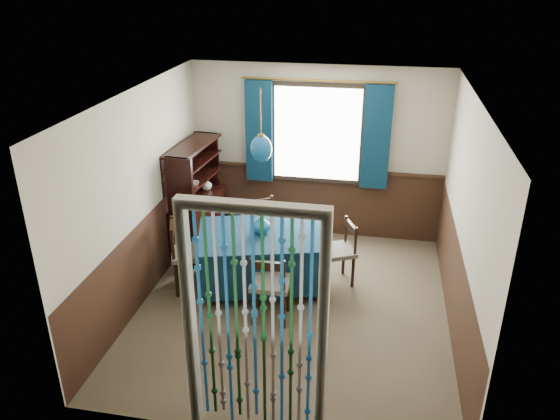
% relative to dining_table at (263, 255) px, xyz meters
% --- Properties ---
extents(floor, '(4.00, 4.00, 0.00)m').
position_rel_dining_table_xyz_m(floor, '(0.45, -0.37, -0.43)').
color(floor, brown).
rests_on(floor, ground).
extents(ceiling, '(4.00, 4.00, 0.00)m').
position_rel_dining_table_xyz_m(ceiling, '(0.45, -0.37, 2.07)').
color(ceiling, silver).
rests_on(ceiling, ground).
extents(wall_back, '(3.60, 0.00, 3.60)m').
position_rel_dining_table_xyz_m(wall_back, '(0.45, 1.63, 0.82)').
color(wall_back, '#BEB49B').
rests_on(wall_back, ground).
extents(wall_front, '(3.60, 0.00, 3.60)m').
position_rel_dining_table_xyz_m(wall_front, '(0.45, -2.37, 0.82)').
color(wall_front, '#BEB49B').
rests_on(wall_front, ground).
extents(wall_left, '(0.00, 4.00, 4.00)m').
position_rel_dining_table_xyz_m(wall_left, '(-1.35, -0.37, 0.82)').
color(wall_left, '#BEB49B').
rests_on(wall_left, ground).
extents(wall_right, '(0.00, 4.00, 4.00)m').
position_rel_dining_table_xyz_m(wall_right, '(2.25, -0.37, 0.82)').
color(wall_right, '#BEB49B').
rests_on(wall_right, ground).
extents(wainscot_back, '(3.60, 0.00, 3.60)m').
position_rel_dining_table_xyz_m(wainscot_back, '(0.45, 1.61, 0.07)').
color(wainscot_back, '#341E13').
rests_on(wainscot_back, ground).
extents(wainscot_front, '(3.60, 0.00, 3.60)m').
position_rel_dining_table_xyz_m(wainscot_front, '(0.45, -2.36, 0.07)').
color(wainscot_front, '#341E13').
rests_on(wainscot_front, ground).
extents(wainscot_left, '(0.00, 4.00, 4.00)m').
position_rel_dining_table_xyz_m(wainscot_left, '(-1.34, -0.37, 0.07)').
color(wainscot_left, '#341E13').
rests_on(wainscot_left, ground).
extents(wainscot_right, '(0.00, 4.00, 4.00)m').
position_rel_dining_table_xyz_m(wainscot_right, '(2.23, -0.37, 0.07)').
color(wainscot_right, '#341E13').
rests_on(wainscot_right, ground).
extents(window, '(1.32, 0.12, 1.42)m').
position_rel_dining_table_xyz_m(window, '(0.45, 1.58, 1.12)').
color(window, black).
rests_on(window, wall_back).
extents(doorway, '(1.16, 0.12, 2.18)m').
position_rel_dining_table_xyz_m(doorway, '(0.45, -2.31, 0.62)').
color(doorway, silver).
rests_on(doorway, ground).
extents(dining_table, '(1.76, 1.43, 0.74)m').
position_rel_dining_table_xyz_m(dining_table, '(0.00, 0.00, 0.00)').
color(dining_table, '#0C283E').
rests_on(dining_table, floor).
extents(chair_near, '(0.44, 0.42, 0.86)m').
position_rel_dining_table_xyz_m(chair_near, '(0.24, -0.69, 0.03)').
color(chair_near, black).
rests_on(chair_near, floor).
extents(chair_far, '(0.59, 0.58, 0.88)m').
position_rel_dining_table_xyz_m(chair_far, '(-0.12, 0.63, 0.04)').
color(chair_far, black).
rests_on(chair_far, floor).
extents(chair_left, '(0.56, 0.58, 0.92)m').
position_rel_dining_table_xyz_m(chair_left, '(-0.90, -0.22, 0.06)').
color(chair_left, black).
rests_on(chair_left, floor).
extents(chair_right, '(0.53, 0.54, 0.83)m').
position_rel_dining_table_xyz_m(chair_right, '(0.92, 0.27, 0.01)').
color(chair_right, black).
rests_on(chair_right, floor).
extents(sideboard, '(0.51, 1.21, 1.54)m').
position_rel_dining_table_xyz_m(sideboard, '(-1.13, 0.83, 0.12)').
color(sideboard, black).
rests_on(sideboard, floor).
extents(pendant_lamp, '(0.25, 0.25, 0.85)m').
position_rel_dining_table_xyz_m(pendant_lamp, '(0.00, 0.00, 1.38)').
color(pendant_lamp, olive).
rests_on(pendant_lamp, ceiling).
extents(vase_table, '(0.23, 0.23, 0.21)m').
position_rel_dining_table_xyz_m(vase_table, '(-0.01, 0.02, 0.41)').
color(vase_table, '#134E86').
rests_on(vase_table, dining_table).
extents(bowl_shelf, '(0.23, 0.23, 0.05)m').
position_rel_dining_table_xyz_m(bowl_shelf, '(-1.07, 0.58, 0.65)').
color(bowl_shelf, beige).
rests_on(bowl_shelf, sideboard).
extents(vase_sideboard, '(0.18, 0.18, 0.18)m').
position_rel_dining_table_xyz_m(vase_sideboard, '(-1.07, 1.15, 0.43)').
color(vase_sideboard, beige).
rests_on(vase_sideboard, sideboard).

